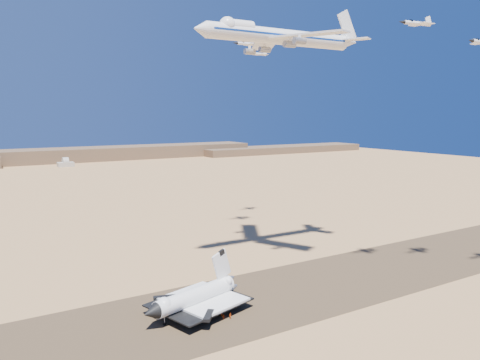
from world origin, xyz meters
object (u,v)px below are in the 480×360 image
shuttle (194,298)px  chase_jet_d (248,44)px  crew_b (230,316)px  chase_jet_a (417,23)px  chase_jet_e (258,54)px  crew_c (224,317)px  crew_a (222,313)px  carrier_747 (276,36)px

shuttle → chase_jet_d: (67.57, 74.50, 95.35)m
shuttle → crew_b: 13.29m
chase_jet_a → chase_jet_e: 114.12m
chase_jet_a → crew_c: bearing=-176.9°
chase_jet_d → crew_c: bearing=-121.4°
crew_a → crew_b: bearing=-159.6°
chase_jet_d → chase_jet_e: chase_jet_d is taller
chase_jet_a → chase_jet_d: bearing=107.5°
shuttle → crew_a: shuttle is taller
carrier_747 → chase_jet_d: (15.18, 45.50, 3.77)m
shuttle → chase_jet_d: 138.59m
shuttle → chase_jet_a: bearing=-27.8°
carrier_747 → crew_b: bearing=-137.7°
crew_b → chase_jet_d: (59.67, 84.38, 99.44)m
carrier_747 → chase_jet_a: bearing=-55.9°
crew_c → chase_jet_e: chase_jet_e is taller
crew_a → chase_jet_e: 165.22m
crew_b → crew_c: size_ratio=1.08×
crew_b → chase_jet_e: (80.73, 107.17, 98.21)m
crew_c → chase_jet_a: (76.37, -7.16, 96.56)m
chase_jet_a → crew_b: bearing=-176.7°
carrier_747 → crew_b: (-44.49, -38.89, -95.67)m
chase_jet_a → carrier_747: bearing=131.5°
shuttle → chase_jet_a: chase_jet_a is taller
chase_jet_a → chase_jet_e: bearing=95.2°
crew_a → chase_jet_a: size_ratio=0.13×
crew_a → crew_b: size_ratio=0.98×
shuttle → carrier_747: 109.42m
crew_c → shuttle: bearing=-35.9°
shuttle → chase_jet_a: size_ratio=2.60×
crew_a → crew_b: crew_b is taller
crew_a → chase_jet_a: (75.70, -9.66, 96.51)m
crew_c → chase_jet_d: (61.96, 83.97, 99.50)m
crew_a → chase_jet_d: size_ratio=0.12×
chase_jet_a → chase_jet_d: size_ratio=0.93×
chase_jet_d → chase_jet_e: size_ratio=1.09×
crew_a → crew_c: crew_a is taller
crew_c → chase_jet_d: size_ratio=0.11×
chase_jet_d → chase_jet_e: 31.05m
chase_jet_a → chase_jet_e: size_ratio=1.01×
chase_jet_e → chase_jet_d: bearing=-140.4°
chase_jet_a → chase_jet_d: (-14.41, 91.13, 2.94)m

